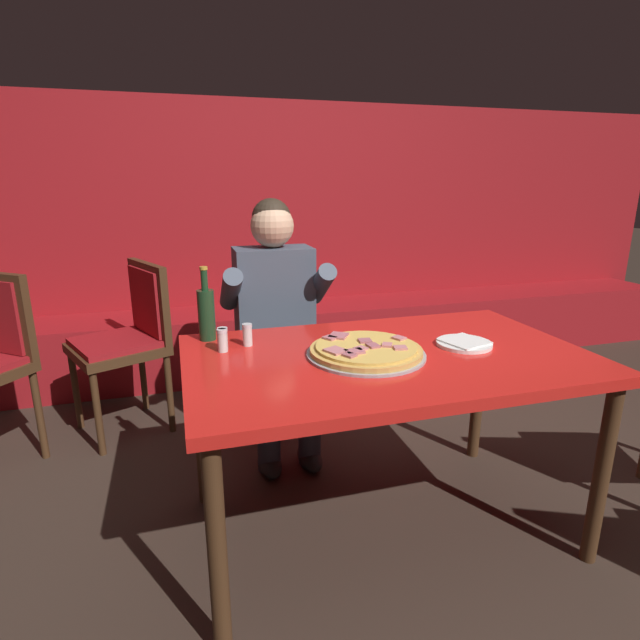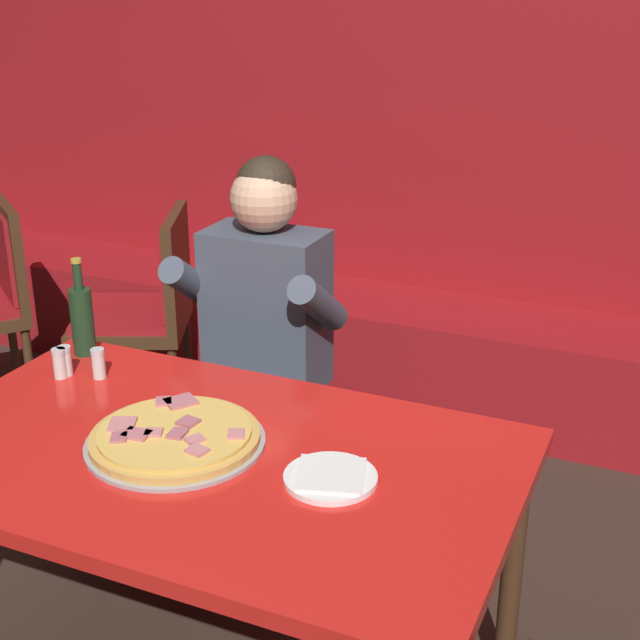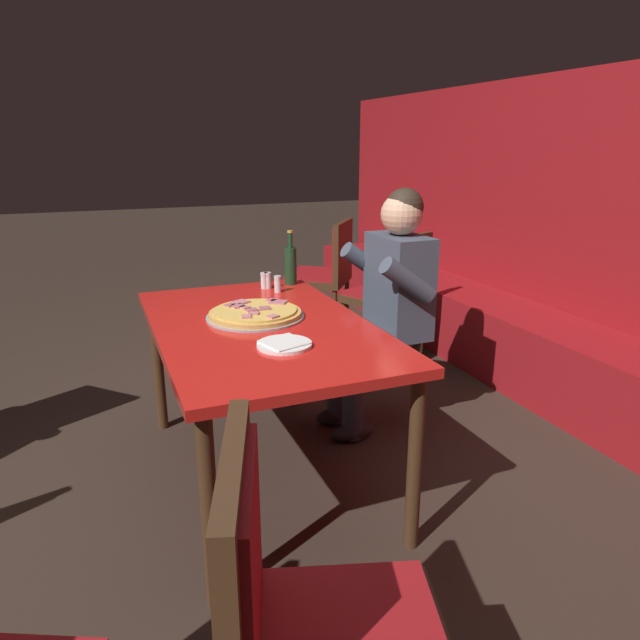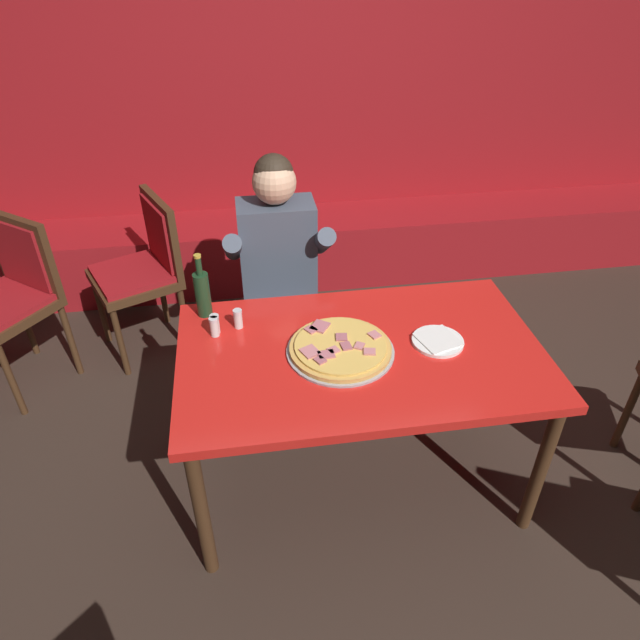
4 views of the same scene
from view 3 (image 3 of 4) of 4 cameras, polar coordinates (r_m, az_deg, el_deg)
ground_plane at (r=2.77m, az=-5.45°, el=-15.24°), size 24.00×24.00×0.00m
booth_wall_panel at (r=3.64m, az=29.24°, el=6.66°), size 6.80×0.16×1.90m
booth_bench at (r=3.59m, az=24.31°, el=-4.82°), size 6.46×0.48×0.46m
main_dining_table at (r=2.47m, az=-5.89°, el=-1.96°), size 1.46×0.88×0.75m
pizza at (r=2.52m, az=-6.48°, el=0.65°), size 0.43×0.43×0.05m
plate_white_paper at (r=2.16m, az=-3.51°, el=-2.42°), size 0.21×0.21×0.02m
beer_bottle at (r=3.10m, az=-2.96°, el=5.59°), size 0.07×0.07×0.29m
shaker_oregano at (r=3.03m, az=-5.24°, el=3.89°), size 0.04×0.04×0.09m
shaker_black_pepper at (r=2.94m, az=-4.25°, el=3.54°), size 0.04×0.04×0.09m
shaker_red_pepper_flakes at (r=3.02m, az=-5.61°, el=3.87°), size 0.04×0.04×0.09m
diner_seated_blue_shirt at (r=2.96m, az=6.39°, el=1.92°), size 0.53×0.53×1.27m
dining_chair_near_left at (r=4.32m, az=0.65°, el=5.01°), size 0.62×0.62×0.94m
dining_chair_by_booth at (r=1.26m, az=-1.52°, el=-28.44°), size 0.55×0.55×0.97m
dining_chair_far_right at (r=3.83m, az=7.29°, el=3.09°), size 0.58×0.58×0.93m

